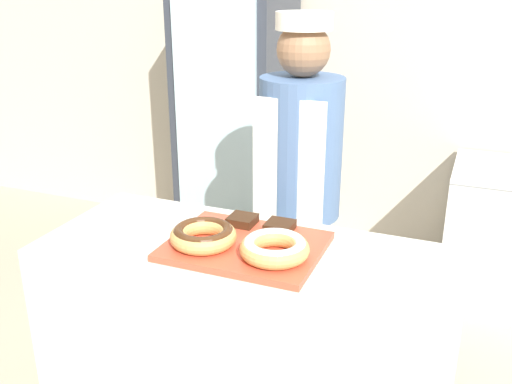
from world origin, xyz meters
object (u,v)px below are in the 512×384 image
object	(u,v)px
serving_tray	(245,246)
beverage_fridge	(236,122)
donut_light_glaze	(275,247)
brownie_back_left	(242,220)
donut_chocolate_glaze	(203,235)
baker_person	(299,197)
brownie_back_right	(280,226)

from	to	relation	value
serving_tray	beverage_fridge	world-z (taller)	beverage_fridge
donut_light_glaze	brownie_back_left	size ratio (longest dim) A/B	2.36
donut_chocolate_glaze	brownie_back_left	bearing A→B (deg)	74.79
donut_chocolate_glaze	brownie_back_left	xyz separation A→B (m)	(0.06, 0.21, -0.02)
donut_light_glaze	serving_tray	bearing A→B (deg)	155.12
donut_light_glaze	brownie_back_left	xyz separation A→B (m)	(-0.21, 0.21, -0.02)
donut_chocolate_glaze	donut_light_glaze	distance (m)	0.26
donut_chocolate_glaze	baker_person	xyz separation A→B (m)	(0.12, 0.70, -0.10)
donut_light_glaze	brownie_back_right	world-z (taller)	donut_light_glaze
serving_tray	beverage_fridge	bearing A→B (deg)	114.97
brownie_back_left	baker_person	distance (m)	0.50
brownie_back_right	beverage_fridge	world-z (taller)	beverage_fridge
donut_light_glaze	baker_person	world-z (taller)	baker_person
serving_tray	donut_chocolate_glaze	xyz separation A→B (m)	(-0.13, -0.06, 0.05)
donut_chocolate_glaze	beverage_fridge	bearing A→B (deg)	110.63
donut_chocolate_glaze	beverage_fridge	size ratio (longest dim) A/B	0.12
brownie_back_left	beverage_fridge	xyz separation A→B (m)	(-0.73, 1.59, -0.05)
serving_tray	donut_chocolate_glaze	size ratio (longest dim) A/B	2.29
donut_light_glaze	beverage_fridge	xyz separation A→B (m)	(-0.94, 1.79, -0.07)
donut_chocolate_glaze	serving_tray	bearing A→B (deg)	24.88
donut_chocolate_glaze	brownie_back_right	size ratio (longest dim) A/B	2.36
brownie_back_left	beverage_fridge	world-z (taller)	beverage_fridge
brownie_back_left	donut_light_glaze	bearing A→B (deg)	-45.32
brownie_back_left	donut_chocolate_glaze	bearing A→B (deg)	-105.21
donut_light_glaze	beverage_fridge	world-z (taller)	beverage_fridge
beverage_fridge	brownie_back_right	bearing A→B (deg)	-60.91
serving_tray	baker_person	xyz separation A→B (m)	(-0.01, 0.64, -0.05)
brownie_back_right	brownie_back_left	bearing A→B (deg)	180.00
serving_tray	brownie_back_left	size ratio (longest dim) A/B	5.40
donut_light_glaze	beverage_fridge	bearing A→B (deg)	117.62
donut_chocolate_glaze	donut_light_glaze	xyz separation A→B (m)	(0.26, 0.00, 0.00)
brownie_back_right	baker_person	distance (m)	0.50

